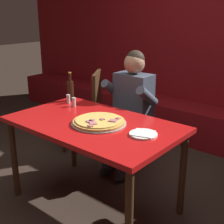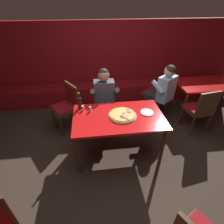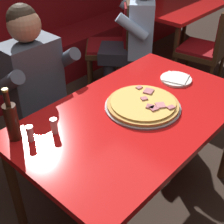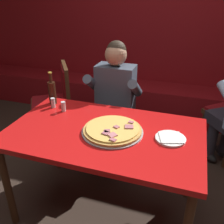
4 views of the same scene
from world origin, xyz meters
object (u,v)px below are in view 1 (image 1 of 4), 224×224
(beer_bottle, at_px, (70,90))
(shaker_oregano, at_px, (68,99))
(plate_white_paper, at_px, (143,134))
(diner_seated_blue_shirt, at_px, (128,107))
(pizza, at_px, (99,122))
(shaker_parmesan, at_px, (74,102))
(main_dining_table, at_px, (93,131))
(dining_chair_far_right, at_px, (87,103))

(beer_bottle, bearing_deg, shaker_oregano, -59.10)
(plate_white_paper, height_order, diner_seated_blue_shirt, diner_seated_blue_shirt)
(shaker_oregano, bearing_deg, pizza, -20.41)
(pizza, distance_m, diner_seated_blue_shirt, 0.73)
(beer_bottle, height_order, diner_seated_blue_shirt, diner_seated_blue_shirt)
(shaker_oregano, relative_size, shaker_parmesan, 1.00)
(plate_white_paper, distance_m, shaker_parmesan, 0.92)
(main_dining_table, bearing_deg, plate_white_paper, 4.25)
(plate_white_paper, xyz_separation_m, dining_chair_far_right, (-1.37, 0.80, -0.22))
(pizza, bearing_deg, shaker_oregano, 159.59)
(plate_white_paper, relative_size, dining_chair_far_right, 0.22)
(diner_seated_blue_shirt, bearing_deg, plate_white_paper, -46.04)
(pizza, bearing_deg, dining_chair_far_right, 139.05)
(main_dining_table, bearing_deg, pizza, 3.51)
(pizza, height_order, shaker_parmesan, shaker_parmesan)
(main_dining_table, bearing_deg, dining_chair_far_right, 136.95)
(plate_white_paper, bearing_deg, main_dining_table, -175.75)
(beer_bottle, bearing_deg, diner_seated_blue_shirt, 40.75)
(plate_white_paper, bearing_deg, shaker_oregano, 169.02)
(beer_bottle, xyz_separation_m, diner_seated_blue_shirt, (0.44, 0.38, -0.18))
(plate_white_paper, height_order, beer_bottle, beer_bottle)
(plate_white_paper, distance_m, shaker_oregano, 1.05)
(pizza, xyz_separation_m, diner_seated_blue_shirt, (-0.22, 0.69, -0.09))
(shaker_oregano, height_order, dining_chair_far_right, dining_chair_far_right)
(main_dining_table, distance_m, diner_seated_blue_shirt, 0.71)
(main_dining_table, distance_m, shaker_oregano, 0.62)
(pizza, bearing_deg, beer_bottle, 155.40)
(shaker_oregano, bearing_deg, beer_bottle, 120.90)
(main_dining_table, xyz_separation_m, diner_seated_blue_shirt, (-0.16, 0.69, 0.01))
(main_dining_table, relative_size, dining_chair_far_right, 1.49)
(plate_white_paper, bearing_deg, shaker_parmesan, 170.01)
(plate_white_paper, xyz_separation_m, shaker_parmesan, (-0.91, 0.16, 0.03))
(pizza, height_order, shaker_oregano, shaker_oregano)
(shaker_oregano, bearing_deg, dining_chair_far_right, 119.32)
(diner_seated_blue_shirt, xyz_separation_m, dining_chair_far_right, (-0.74, 0.15, -0.14))
(main_dining_table, relative_size, shaker_oregano, 16.57)
(main_dining_table, height_order, dining_chair_far_right, dining_chair_far_right)
(beer_bottle, distance_m, shaker_oregano, 0.11)
(beer_bottle, height_order, shaker_parmesan, beer_bottle)
(shaker_parmesan, bearing_deg, dining_chair_far_right, 125.64)
(pizza, distance_m, shaker_oregano, 0.66)
(beer_bottle, bearing_deg, pizza, -24.60)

